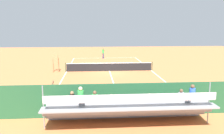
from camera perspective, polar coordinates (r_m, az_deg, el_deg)
name	(u,v)px	position (r m, az deg, el deg)	size (l,w,h in m)	color
ground_plane	(109,71)	(28.49, -0.61, -0.95)	(60.00, 60.00, 0.00)	#D17542
court_line_markings	(109,71)	(28.52, -0.62, -0.93)	(10.10, 22.20, 0.01)	white
tennis_net	(109,67)	(28.39, -0.61, 0.04)	(10.30, 0.10, 1.07)	black
backdrop_wall	(125,100)	(14.72, 2.99, -7.67)	(18.00, 0.16, 2.00)	#235633
bleacher_stand	(128,108)	(13.46, 3.68, -9.68)	(9.06, 2.40, 2.48)	gray
umpire_chair	(55,61)	(28.46, -13.16, 1.45)	(0.67, 0.67, 2.14)	#A88456
courtside_bench	(169,102)	(16.17, 13.28, -7.93)	(1.80, 0.40, 0.93)	#234C2D
equipment_bag	(142,109)	(15.73, 6.97, -9.70)	(0.90, 0.36, 0.36)	#B22D2D
tennis_player	(103,52)	(38.64, -2.10, 3.52)	(0.43, 0.55, 1.93)	navy
tennis_racket	(98,58)	(38.86, -3.30, 2.06)	(0.34, 0.58, 0.03)	black
tennis_ball_near	(105,60)	(36.72, -1.59, 1.62)	(0.07, 0.07, 0.07)	#CCDB33
line_judge	(53,95)	(15.92, -13.75, -6.51)	(0.42, 0.55, 1.93)	#232328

